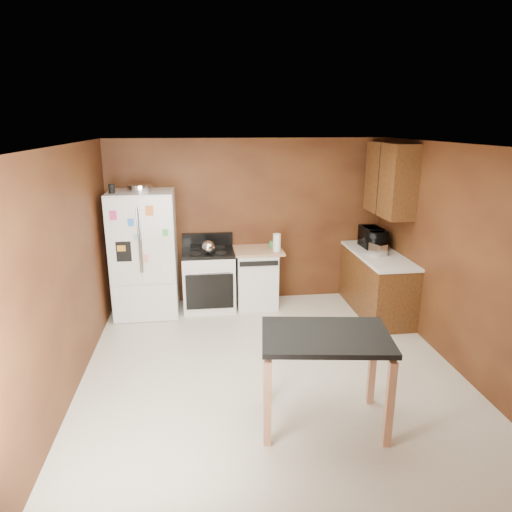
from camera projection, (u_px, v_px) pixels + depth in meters
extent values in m
plane|color=beige|center=(271.00, 369.00, 5.22)|extent=(4.50, 4.50, 0.00)
plane|color=white|center=(273.00, 145.00, 4.51)|extent=(4.50, 4.50, 0.00)
plane|color=brown|center=(249.00, 222.00, 7.01)|extent=(4.20, 0.00, 4.20)
plane|color=brown|center=(332.00, 378.00, 2.72)|extent=(4.20, 0.00, 4.20)
plane|color=brown|center=(67.00, 273.00, 4.61)|extent=(0.00, 4.50, 4.50)
plane|color=brown|center=(456.00, 258.00, 5.12)|extent=(0.00, 4.50, 4.50)
cylinder|color=silver|center=(140.00, 188.00, 6.34)|extent=(0.36, 0.36, 0.09)
cylinder|color=black|center=(112.00, 189.00, 6.11)|extent=(0.08, 0.08, 0.12)
sphere|color=silver|center=(208.00, 247.00, 6.53)|extent=(0.19, 0.19, 0.19)
cylinder|color=white|center=(277.00, 243.00, 6.69)|extent=(0.13, 0.13, 0.26)
cylinder|color=#3FA55A|center=(273.00, 245.00, 6.90)|extent=(0.11, 0.11, 0.10)
cube|color=silver|center=(378.00, 249.00, 6.47)|extent=(0.22, 0.27, 0.17)
imported|color=black|center=(373.00, 239.00, 6.84)|extent=(0.36, 0.51, 0.28)
cube|color=white|center=(145.00, 254.00, 6.56)|extent=(0.90, 0.75, 1.80)
cube|color=white|center=(123.00, 242.00, 6.09)|extent=(0.43, 0.02, 1.20)
cube|color=white|center=(157.00, 241.00, 6.14)|extent=(0.43, 0.02, 1.20)
cube|color=white|center=(145.00, 304.00, 6.37)|extent=(0.88, 0.02, 0.54)
cube|color=black|center=(124.00, 252.00, 6.12)|extent=(0.20, 0.01, 0.28)
cylinder|color=silver|center=(139.00, 241.00, 6.08)|extent=(0.02, 0.02, 0.90)
cylinder|color=silver|center=(141.00, 241.00, 6.09)|extent=(0.02, 0.02, 0.90)
cube|color=#DF3482|center=(113.00, 215.00, 5.95)|extent=(0.09, 0.00, 0.12)
cube|color=#397FF6|center=(131.00, 222.00, 6.00)|extent=(0.08, 0.00, 0.10)
cube|color=orange|center=(149.00, 211.00, 5.99)|extent=(0.10, 0.00, 0.13)
cube|color=#43BD5B|center=(165.00, 233.00, 6.10)|extent=(0.07, 0.00, 0.09)
cube|color=orange|center=(121.00, 248.00, 6.08)|extent=(0.11, 0.00, 0.08)
cube|color=#F5926D|center=(145.00, 258.00, 6.16)|extent=(0.08, 0.00, 0.11)
cube|color=white|center=(164.00, 268.00, 6.23)|extent=(0.09, 0.00, 0.10)
cube|color=#88B0CD|center=(136.00, 237.00, 6.07)|extent=(0.07, 0.00, 0.07)
cube|color=white|center=(209.00, 281.00, 6.85)|extent=(0.76, 0.65, 0.85)
cube|color=black|center=(208.00, 252.00, 6.73)|extent=(0.76, 0.65, 0.05)
cube|color=black|center=(207.00, 239.00, 6.97)|extent=(0.76, 0.06, 0.20)
cube|color=black|center=(210.00, 292.00, 6.54)|extent=(0.68, 0.02, 0.52)
cylinder|color=silver|center=(209.00, 273.00, 6.45)|extent=(0.62, 0.02, 0.02)
cylinder|color=black|center=(196.00, 248.00, 6.85)|extent=(0.17, 0.17, 0.02)
cylinder|color=black|center=(220.00, 247.00, 6.89)|extent=(0.17, 0.17, 0.02)
cylinder|color=black|center=(196.00, 254.00, 6.54)|extent=(0.17, 0.17, 0.02)
cylinder|color=black|center=(221.00, 253.00, 6.59)|extent=(0.17, 0.17, 0.02)
cube|color=white|center=(256.00, 278.00, 6.96)|extent=(0.60, 0.60, 0.85)
cube|color=black|center=(259.00, 264.00, 6.57)|extent=(0.56, 0.02, 0.07)
cube|color=tan|center=(256.00, 250.00, 6.84)|extent=(0.78, 0.62, 0.04)
cube|color=brown|center=(377.00, 284.00, 6.69)|extent=(0.60, 1.55, 0.86)
cube|color=white|center=(379.00, 255.00, 6.57)|extent=(0.63, 1.58, 0.04)
cube|color=brown|center=(390.00, 179.00, 6.38)|extent=(0.35, 1.05, 1.00)
cube|color=black|center=(378.00, 180.00, 6.35)|extent=(0.01, 0.01, 1.00)
cube|color=black|center=(326.00, 337.00, 4.06)|extent=(1.23, 0.91, 0.05)
cube|color=#B37957|center=(267.00, 365.00, 4.50)|extent=(0.07, 0.07, 0.81)
cube|color=#B37957|center=(372.00, 366.00, 4.49)|extent=(0.07, 0.07, 0.81)
cube|color=#B37957|center=(268.00, 404.00, 3.89)|extent=(0.07, 0.07, 0.81)
cube|color=#B37957|center=(390.00, 405.00, 3.88)|extent=(0.07, 0.07, 0.81)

